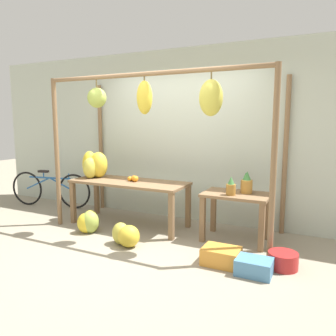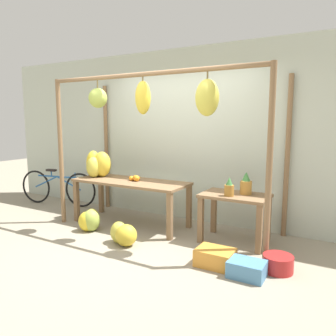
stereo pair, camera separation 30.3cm
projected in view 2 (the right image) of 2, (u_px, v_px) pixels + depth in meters
ground_plane at (136, 246)px, 4.35m from camera, size 20.00×20.00×0.00m
shop_wall_back at (186, 136)px, 5.40m from camera, size 8.00×0.08×2.80m
stall_awning at (159, 118)px, 4.46m from camera, size 3.33×1.27×2.28m
display_table_main at (131, 186)px, 5.17m from camera, size 1.86×0.70×0.71m
display_table_side at (235, 205)px, 4.42m from camera, size 0.89×0.57×0.67m
banana_pile_on_table at (97, 165)px, 5.50m from camera, size 0.49×0.43×0.44m
orange_pile at (135, 178)px, 5.14m from camera, size 0.20×0.16×0.10m
pineapple_cluster at (243, 186)px, 4.37m from camera, size 0.30×0.38×0.30m
banana_pile_ground_left at (90, 220)px, 4.94m from camera, size 0.37×0.38×0.33m
banana_pile_ground_right at (123, 234)px, 4.37m from camera, size 0.50×0.37×0.29m
fruit_crate_white at (215, 257)px, 3.74m from camera, size 0.42×0.32×0.20m
blue_bucket at (278, 263)px, 3.60m from camera, size 0.33×0.33×0.18m
parked_bicycle at (58, 187)px, 6.41m from camera, size 1.67×0.36×0.70m
fruit_crate_purple at (247, 269)px, 3.47m from camera, size 0.38×0.28×0.18m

